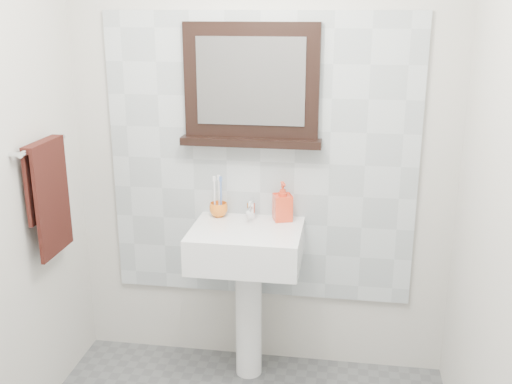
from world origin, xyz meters
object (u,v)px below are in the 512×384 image
hand_towel (48,189)px  soap_dispenser (283,201)px  framed_mirror (251,88)px  pedestal_sink (247,262)px  toothbrush_cup (219,210)px

hand_towel → soap_dispenser: bearing=20.2°
framed_mirror → hand_towel: framed_mirror is taller
soap_dispenser → hand_towel: (-1.07, -0.39, 0.13)m
pedestal_sink → hand_towel: bearing=-164.5°
toothbrush_cup → soap_dispenser: (0.34, -0.00, 0.06)m
soap_dispenser → pedestal_sink: bearing=-157.9°
soap_dispenser → framed_mirror: bearing=146.1°
toothbrush_cup → pedestal_sink: bearing=-39.7°
framed_mirror → toothbrush_cup: bearing=-166.0°
toothbrush_cup → hand_towel: 0.85m
toothbrush_cup → hand_towel: size_ratio=0.17×
soap_dispenser → framed_mirror: 0.60m
pedestal_sink → toothbrush_cup: 0.32m
pedestal_sink → hand_towel: 1.03m
toothbrush_cup → soap_dispenser: size_ratio=0.47×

